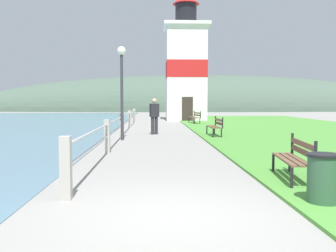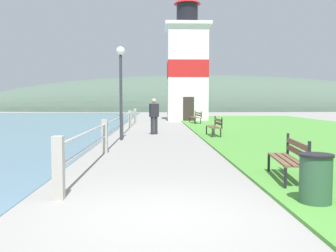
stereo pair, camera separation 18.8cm
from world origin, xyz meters
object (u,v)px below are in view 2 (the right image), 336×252
(park_bench_far, at_px, (196,116))
(lamp_post, at_px, (121,76))
(park_bench_near, at_px, (290,156))
(trash_bin, at_px, (316,180))
(park_bench_midway, at_px, (215,125))
(lighthouse, at_px, (187,66))
(person_strolling, at_px, (154,115))

(park_bench_far, height_order, lamp_post, lamp_post)
(park_bench_near, distance_m, trash_bin, 1.81)
(park_bench_far, bearing_deg, park_bench_midway, 81.95)
(park_bench_far, xyz_separation_m, lighthouse, (-0.29, 4.81, 4.07))
(lighthouse, relative_size, person_strolling, 5.97)
(park_bench_near, bearing_deg, lighthouse, -82.92)
(park_bench_midway, relative_size, lighthouse, 0.16)
(park_bench_far, height_order, lighthouse, lighthouse)
(park_bench_far, relative_size, lamp_post, 0.51)
(park_bench_midway, xyz_separation_m, person_strolling, (-2.85, 1.46, 0.44))
(person_strolling, xyz_separation_m, trash_bin, (2.65, -12.93, -0.55))
(park_bench_near, relative_size, park_bench_far, 0.88)
(trash_bin, xyz_separation_m, lamp_post, (-4.03, 10.18, 2.31))
(trash_bin, height_order, lamp_post, lamp_post)
(park_bench_far, xyz_separation_m, lamp_post, (-4.39, -11.21, 2.20))
(park_bench_midway, xyz_separation_m, lamp_post, (-4.23, -1.29, 2.20))
(lighthouse, bearing_deg, lamp_post, -104.35)
(person_strolling, bearing_deg, lamp_post, 129.69)
(park_bench_near, distance_m, park_bench_far, 19.60)
(lamp_post, bearing_deg, lighthouse, 75.65)
(park_bench_near, height_order, person_strolling, person_strolling)
(park_bench_midway, distance_m, person_strolling, 3.23)
(park_bench_near, relative_size, lighthouse, 0.17)
(trash_bin, bearing_deg, person_strolling, 101.58)
(park_bench_near, xyz_separation_m, trash_bin, (-0.23, -1.79, -0.11))
(park_bench_near, xyz_separation_m, park_bench_far, (0.13, 19.60, 0.00))
(park_bench_near, height_order, park_bench_far, same)
(park_bench_far, height_order, person_strolling, person_strolling)
(lighthouse, bearing_deg, park_bench_near, -89.62)
(lighthouse, bearing_deg, park_bench_midway, -89.49)
(person_strolling, distance_m, lamp_post, 3.55)
(lighthouse, height_order, trash_bin, lighthouse)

